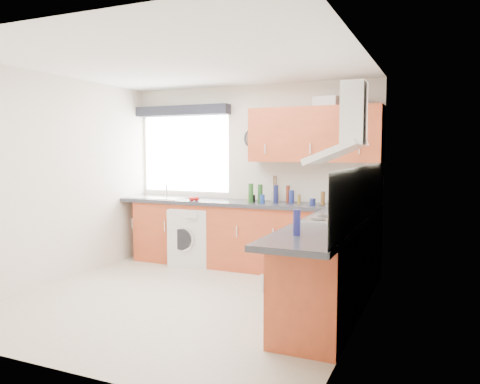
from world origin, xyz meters
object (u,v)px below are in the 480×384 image
at_px(oven, 332,268).
at_px(extractor_hood, 345,132).
at_px(upper_cabinets, 314,135).
at_px(washing_machine, 191,236).

distance_m(oven, extractor_hood, 1.35).
bearing_deg(upper_cabinets, extractor_hood, -63.87).
xyz_separation_m(oven, upper_cabinets, (-0.55, 1.32, 1.38)).
bearing_deg(extractor_hood, oven, 180.00).
distance_m(oven, washing_machine, 2.49).
relative_size(oven, extractor_hood, 1.09).
bearing_deg(washing_machine, oven, -41.26).
relative_size(oven, upper_cabinets, 0.50).
bearing_deg(washing_machine, upper_cabinets, -7.51).
bearing_deg(upper_cabinets, washing_machine, -172.41).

